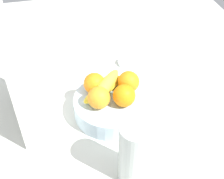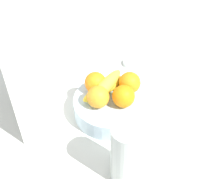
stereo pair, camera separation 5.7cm
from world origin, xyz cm
name	(u,v)px [view 2 (the right image)]	position (x,y,z in cm)	size (l,w,h in cm)	color
ground_plane	(118,112)	(0.00, 0.00, -1.50)	(180.00, 140.00, 3.00)	silver
fruit_bowl	(112,106)	(-1.17, 2.10, 3.06)	(24.58, 24.58, 6.13)	silver
orange_front_left	(124,96)	(-4.15, -1.00, 9.61)	(6.96, 6.96, 6.96)	orange
orange_front_right	(130,83)	(1.86, -4.05, 9.61)	(6.96, 6.96, 6.96)	orange
orange_center	(95,83)	(3.41, 6.76, 9.61)	(6.96, 6.96, 6.96)	orange
orange_back_left	(98,97)	(-3.31, 6.67, 9.61)	(6.96, 6.96, 6.96)	orange
banana_bunch	(105,87)	(1.30, 3.88, 9.23)	(15.88, 16.31, 6.20)	yellow
cutting_board	(16,68)	(3.46, 29.80, 18.00)	(28.00, 1.80, 36.00)	white
thermos_tumbler	(127,154)	(-25.09, 1.72, 9.49)	(8.32, 8.32, 18.97)	#B6BFBB
jar_lid	(132,63)	(23.75, -9.39, 0.79)	(6.72, 6.72, 1.58)	white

